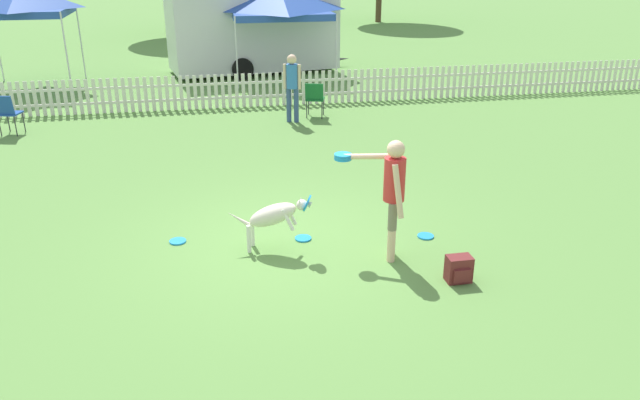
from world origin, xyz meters
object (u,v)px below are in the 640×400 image
object	(u,v)px
handler_person	(391,186)
frisbee_near_dog	(426,236)
canopy_tent_secondary	(22,0)
equipment_trailer	(253,29)
frisbee_midfield	(178,241)
leaping_dog	(274,215)
spectator_standing	(292,82)
canopy_tent_main	(280,2)
folding_chair_blue_left	(315,97)
backpack_on_grass	(459,269)
frisbee_near_handler	(303,238)
folding_chair_center	(7,111)

from	to	relation	value
handler_person	frisbee_near_dog	size ratio (longest dim) A/B	6.98
canopy_tent_secondary	equipment_trailer	bearing A→B (deg)	10.05
frisbee_midfield	leaping_dog	bearing A→B (deg)	-21.15
frisbee_midfield	spectator_standing	distance (m)	6.73
spectator_standing	canopy_tent_main	bearing A→B (deg)	-74.32
frisbee_near_dog	frisbee_midfield	bearing A→B (deg)	171.89
folding_chair_blue_left	canopy_tent_main	distance (m)	5.48
backpack_on_grass	equipment_trailer	xyz separation A→B (m)	(-1.27, 14.36, 1.23)
frisbee_near_handler	canopy_tent_secondary	bearing A→B (deg)	117.71
backpack_on_grass	canopy_tent_secondary	distance (m)	15.52
leaping_dog	frisbee_near_handler	world-z (taller)	leaping_dog
canopy_tent_main	equipment_trailer	xyz separation A→B (m)	(-0.79, 0.94, -0.91)
spectator_standing	frisbee_near_handler	bearing A→B (deg)	103.17
spectator_standing	frisbee_near_dog	bearing A→B (deg)	118.58
folding_chair_blue_left	spectator_standing	world-z (taller)	spectator_standing
handler_person	frisbee_near_handler	size ratio (longest dim) A/B	6.98
spectator_standing	equipment_trailer	bearing A→B (deg)	-66.65
canopy_tent_main	spectator_standing	bearing A→B (deg)	-94.64
spectator_standing	folding_chair_center	bearing A→B (deg)	19.52
folding_chair_blue_left	canopy_tent_main	bearing A→B (deg)	-71.99
leaping_dog	frisbee_near_handler	size ratio (longest dim) A/B	4.94
handler_person	backpack_on_grass	xyz separation A→B (m)	(0.69, -0.80, -0.87)
frisbee_near_handler	canopy_tent_main	bearing A→B (deg)	84.01
handler_person	canopy_tent_main	size ratio (longest dim) A/B	0.55
handler_person	frisbee_midfield	xyz separation A→B (m)	(-2.82, 1.01, -1.03)
leaping_dog	frisbee_midfield	distance (m)	1.53
frisbee_midfield	spectator_standing	size ratio (longest dim) A/B	0.15
backpack_on_grass	handler_person	bearing A→B (deg)	130.66
frisbee_near_handler	frisbee_near_dog	distance (m)	1.78
folding_chair_center	equipment_trailer	distance (m)	8.76
handler_person	folding_chair_center	distance (m)	9.79
folding_chair_blue_left	folding_chair_center	size ratio (longest dim) A/B	0.95
backpack_on_grass	equipment_trailer	world-z (taller)	equipment_trailer
handler_person	canopy_tent_main	world-z (taller)	canopy_tent_main
folding_chair_center	spectator_standing	xyz separation A→B (m)	(6.34, -0.09, 0.41)
handler_person	spectator_standing	bearing A→B (deg)	20.53
backpack_on_grass	canopy_tent_main	distance (m)	13.60
backpack_on_grass	canopy_tent_secondary	bearing A→B (deg)	120.71
frisbee_near_dog	leaping_dog	bearing A→B (deg)	-179.66
leaping_dog	backpack_on_grass	bearing A→B (deg)	77.91
canopy_tent_secondary	backpack_on_grass	bearing A→B (deg)	-59.29
handler_person	frisbee_midfield	distance (m)	3.17
canopy_tent_main	canopy_tent_secondary	world-z (taller)	canopy_tent_secondary
folding_chair_blue_left	spectator_standing	bearing A→B (deg)	43.33
frisbee_midfield	folding_chair_center	xyz separation A→B (m)	(-3.76, 6.23, 0.54)
folding_chair_blue_left	folding_chair_center	distance (m)	6.93
frisbee_midfield	folding_chair_blue_left	size ratio (longest dim) A/B	0.27
folding_chair_center	spectator_standing	distance (m)	6.35
backpack_on_grass	canopy_tent_main	world-z (taller)	canopy_tent_main
frisbee_near_dog	folding_chair_blue_left	size ratio (longest dim) A/B	0.27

